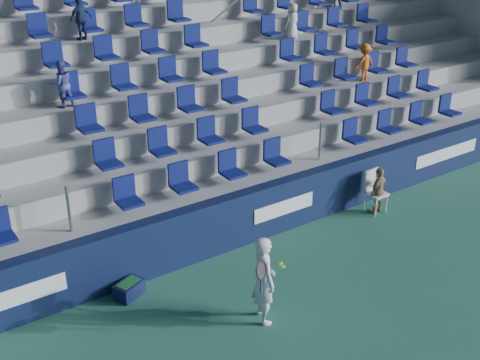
% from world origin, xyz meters
% --- Properties ---
extents(ground, '(70.00, 70.00, 0.00)m').
position_xyz_m(ground, '(0.00, 0.00, 0.00)').
color(ground, '#2F6E53').
rests_on(ground, ground).
extents(sponsor_wall, '(24.00, 0.32, 1.20)m').
position_xyz_m(sponsor_wall, '(0.00, 3.15, 0.60)').
color(sponsor_wall, '#101A3C').
rests_on(sponsor_wall, ground).
extents(grandstand, '(24.00, 8.17, 6.63)m').
position_xyz_m(grandstand, '(0.00, 8.24, 2.14)').
color(grandstand, '#9C9C97').
rests_on(grandstand, ground).
extents(tennis_player, '(0.69, 0.68, 1.65)m').
position_xyz_m(tennis_player, '(-0.69, 0.78, 0.83)').
color(tennis_player, silver).
rests_on(tennis_player, ground).
extents(line_judge_chair, '(0.47, 0.48, 1.02)m').
position_xyz_m(line_judge_chair, '(3.91, 2.66, 0.58)').
color(line_judge_chair, white).
rests_on(line_judge_chair, ground).
extents(line_judge, '(0.72, 0.46, 1.15)m').
position_xyz_m(line_judge, '(3.91, 2.50, 0.57)').
color(line_judge, tan).
rests_on(line_judge, ground).
extents(ball_bin, '(0.63, 0.53, 0.30)m').
position_xyz_m(ball_bin, '(-2.34, 2.75, 0.16)').
color(ball_bin, '#0F1439').
rests_on(ball_bin, ground).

